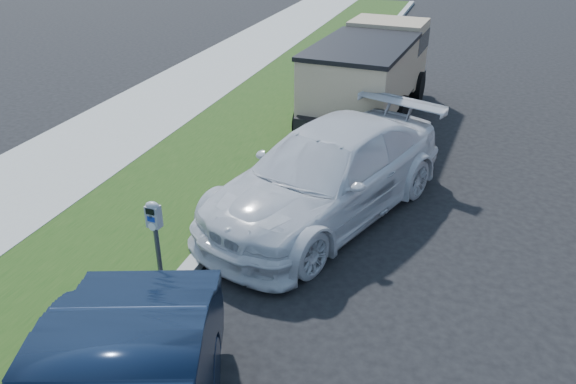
% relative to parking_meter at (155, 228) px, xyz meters
% --- Properties ---
extents(ground, '(120.00, 120.00, 0.00)m').
position_rel_parking_meter_xyz_m(ground, '(2.66, 0.98, -1.21)').
color(ground, black).
rests_on(ground, ground).
extents(streetside, '(6.12, 50.00, 0.15)m').
position_rel_parking_meter_xyz_m(streetside, '(-2.90, 2.98, -1.14)').
color(streetside, gray).
rests_on(streetside, ground).
extents(parking_meter, '(0.21, 0.15, 1.48)m').
position_rel_parking_meter_xyz_m(parking_meter, '(0.00, 0.00, 0.00)').
color(parking_meter, '#3F4247').
rests_on(parking_meter, ground).
extents(white_wagon, '(4.13, 6.04, 1.62)m').
position_rel_parking_meter_xyz_m(white_wagon, '(1.62, 3.30, -0.40)').
color(white_wagon, silver).
rests_on(white_wagon, ground).
extents(dump_truck, '(2.63, 5.81, 2.22)m').
position_rel_parking_meter_xyz_m(dump_truck, '(1.29, 8.85, 0.04)').
color(dump_truck, black).
rests_on(dump_truck, ground).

